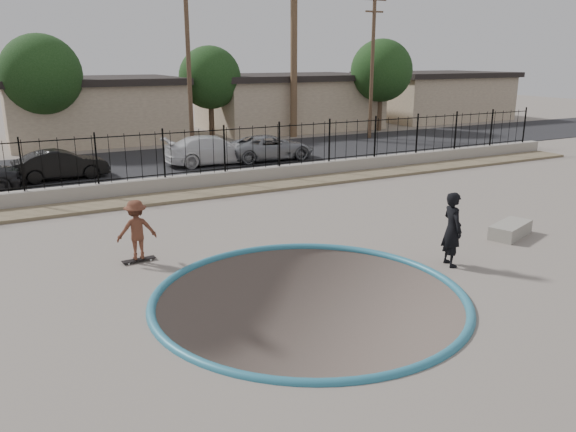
% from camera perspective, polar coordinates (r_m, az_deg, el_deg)
% --- Properties ---
extents(ground, '(120.00, 120.00, 2.20)m').
position_cam_1_polar(ground, '(24.41, -13.23, 0.67)').
color(ground, slate).
rests_on(ground, ground).
extents(bowl_pit, '(6.84, 6.84, 1.80)m').
position_cam_1_polar(bowl_pit, '(12.53, 2.18, -8.25)').
color(bowl_pit, '#483D37').
rests_on(bowl_pit, ground).
extents(coping_ring, '(7.04, 7.04, 0.20)m').
position_cam_1_polar(coping_ring, '(12.53, 2.18, -8.25)').
color(coping_ring, teal).
rests_on(coping_ring, ground).
extents(rock_strip, '(42.00, 1.60, 0.11)m').
position_cam_1_polar(rock_strip, '(21.51, -11.49, 1.92)').
color(rock_strip, '#857557').
rests_on(rock_strip, ground).
extents(retaining_wall, '(42.00, 0.45, 0.60)m').
position_cam_1_polar(retaining_wall, '(22.48, -12.33, 3.12)').
color(retaining_wall, gray).
rests_on(retaining_wall, ground).
extents(fence, '(40.00, 0.04, 1.80)m').
position_cam_1_polar(fence, '(22.26, -12.51, 6.13)').
color(fence, black).
rests_on(fence, retaining_wall).
extents(street, '(90.00, 8.00, 0.04)m').
position_cam_1_polar(street, '(28.93, -15.94, 5.10)').
color(street, black).
rests_on(street, ground).
extents(house_center, '(10.60, 8.60, 3.90)m').
position_cam_1_polar(house_center, '(37.96, -19.29, 10.24)').
color(house_center, tan).
rests_on(house_center, ground).
extents(house_east, '(12.60, 8.60, 3.90)m').
position_cam_1_polar(house_east, '(42.40, 0.07, 11.61)').
color(house_east, tan).
rests_on(house_east, ground).
extents(house_east_far, '(11.60, 8.60, 3.90)m').
position_cam_1_polar(house_east_far, '(50.47, 14.58, 11.79)').
color(house_east_far, tan).
rests_on(house_east_far, ground).
extents(palm_right, '(2.30, 2.30, 10.30)m').
position_cam_1_polar(palm_right, '(37.44, 0.61, 19.24)').
color(palm_right, brown).
rests_on(palm_right, ground).
extents(utility_pole_mid, '(1.70, 0.24, 9.50)m').
position_cam_1_polar(utility_pole_mid, '(31.44, -10.08, 15.33)').
color(utility_pole_mid, '#473323').
rests_on(utility_pole_mid, ground).
extents(utility_pole_right, '(1.70, 0.24, 9.00)m').
position_cam_1_polar(utility_pole_right, '(36.97, 8.56, 15.05)').
color(utility_pole_right, '#473323').
rests_on(utility_pole_right, ground).
extents(street_tree_left, '(4.32, 4.32, 6.36)m').
position_cam_1_polar(street_tree_left, '(34.02, -23.78, 13.00)').
color(street_tree_left, '#473323').
rests_on(street_tree_left, ground).
extents(street_tree_mid, '(3.96, 3.96, 5.83)m').
position_cam_1_polar(street_tree_mid, '(37.17, -7.93, 13.74)').
color(street_tree_mid, '#473323').
rests_on(street_tree_mid, ground).
extents(street_tree_right, '(4.32, 4.32, 6.36)m').
position_cam_1_polar(street_tree_right, '(41.17, 9.48, 14.36)').
color(street_tree_right, '#473323').
rests_on(street_tree_right, ground).
extents(skater, '(1.03, 0.63, 1.55)m').
position_cam_1_polar(skater, '(14.85, -15.11, -1.71)').
color(skater, brown).
rests_on(skater, ground).
extents(skateboard, '(0.87, 0.27, 0.07)m').
position_cam_1_polar(skateboard, '(15.08, -14.91, -4.30)').
color(skateboard, black).
rests_on(skateboard, ground).
extents(videographer, '(0.61, 0.78, 1.91)m').
position_cam_1_polar(videographer, '(14.66, 16.34, -1.31)').
color(videographer, black).
rests_on(videographer, ground).
extents(concrete_ledge, '(1.74, 1.20, 0.40)m').
position_cam_1_polar(concrete_ledge, '(17.83, 21.66, -1.31)').
color(concrete_ledge, gray).
rests_on(concrete_ledge, ground).
extents(car_b, '(3.91, 1.57, 1.26)m').
position_cam_1_polar(car_b, '(26.03, -22.07, 4.85)').
color(car_b, black).
rests_on(car_b, street).
extents(car_c, '(4.86, 2.12, 1.39)m').
position_cam_1_polar(car_c, '(27.93, -7.60, 6.68)').
color(car_c, silver).
rests_on(car_c, street).
extents(car_d, '(4.59, 2.21, 1.26)m').
position_cam_1_polar(car_d, '(28.89, -1.82, 6.99)').
color(car_d, gray).
rests_on(car_d, street).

